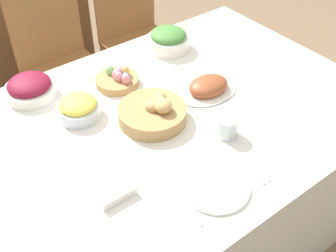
# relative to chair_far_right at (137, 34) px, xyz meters

# --- Properties ---
(ground_plane) EXTENTS (12.00, 12.00, 0.00)m
(ground_plane) POSITION_rel_chair_far_right_xyz_m (-0.55, -0.97, -0.52)
(ground_plane) COLOR #7F664C
(dining_table) EXTENTS (1.87, 1.19, 0.74)m
(dining_table) POSITION_rel_chair_far_right_xyz_m (-0.55, -0.97, -0.15)
(dining_table) COLOR silver
(dining_table) RESTS_ON ground
(chair_far_right) EXTENTS (0.43, 0.43, 0.96)m
(chair_far_right) POSITION_rel_chair_far_right_xyz_m (0.00, 0.00, 0.00)
(chair_far_right) COLOR brown
(chair_far_right) RESTS_ON ground
(chair_far_center) EXTENTS (0.42, 0.42, 0.96)m
(chair_far_center) POSITION_rel_chair_far_right_xyz_m (-0.53, 0.00, 0.00)
(chair_far_center) COLOR brown
(chair_far_center) RESTS_ON ground
(bread_basket) EXTENTS (0.27, 0.27, 0.11)m
(bread_basket) POSITION_rel_chair_far_right_xyz_m (-0.55, -0.95, 0.25)
(bread_basket) COLOR #AD8451
(bread_basket) RESTS_ON dining_table
(egg_basket) EXTENTS (0.19, 0.19, 0.08)m
(egg_basket) POSITION_rel_chair_far_right_xyz_m (-0.53, -0.66, 0.24)
(egg_basket) COLOR #AD8451
(egg_basket) RESTS_ON dining_table
(ham_platter) EXTENTS (0.29, 0.20, 0.07)m
(ham_platter) POSITION_rel_chair_far_right_xyz_m (-0.25, -0.94, 0.24)
(ham_platter) COLOR white
(ham_platter) RESTS_ON dining_table
(pineapple_bowl) EXTENTS (0.18, 0.18, 0.09)m
(pineapple_bowl) POSITION_rel_chair_far_right_xyz_m (-0.78, -0.75, 0.26)
(pineapple_bowl) COLOR silver
(pineapple_bowl) RESTS_ON dining_table
(green_salad_bowl) EXTENTS (0.21, 0.21, 0.11)m
(green_salad_bowl) POSITION_rel_chair_far_right_xyz_m (-0.17, -0.55, 0.27)
(green_salad_bowl) COLOR white
(green_salad_bowl) RESTS_ON dining_table
(beet_salad_bowl) EXTENTS (0.22, 0.22, 0.09)m
(beet_salad_bowl) POSITION_rel_chair_far_right_xyz_m (-0.87, -0.50, 0.26)
(beet_salad_bowl) COLOR white
(beet_salad_bowl) RESTS_ON dining_table
(dinner_plate) EXTENTS (0.23, 0.23, 0.01)m
(dinner_plate) POSITION_rel_chair_far_right_xyz_m (-0.59, -1.37, 0.22)
(dinner_plate) COLOR white
(dinner_plate) RESTS_ON dining_table
(fork) EXTENTS (0.02, 0.18, 0.00)m
(fork) POSITION_rel_chair_far_right_xyz_m (-0.74, -1.37, 0.22)
(fork) COLOR #B7B7BC
(fork) RESTS_ON dining_table
(knife) EXTENTS (0.02, 0.18, 0.00)m
(knife) POSITION_rel_chair_far_right_xyz_m (-0.45, -1.37, 0.22)
(knife) COLOR #B7B7BC
(knife) RESTS_ON dining_table
(spoon) EXTENTS (0.02, 0.18, 0.00)m
(spoon) POSITION_rel_chair_far_right_xyz_m (-0.42, -1.37, 0.22)
(spoon) COLOR #B7B7BC
(spoon) RESTS_ON dining_table
(drinking_cup) EXTENTS (0.08, 0.08, 0.08)m
(drinking_cup) POSITION_rel_chair_far_right_xyz_m (-0.38, -1.20, 0.26)
(drinking_cup) COLOR silver
(drinking_cup) RESTS_ON dining_table
(butter_dish) EXTENTS (0.13, 0.08, 0.03)m
(butter_dish) POSITION_rel_chair_far_right_xyz_m (-0.88, -1.19, 0.23)
(butter_dish) COLOR white
(butter_dish) RESTS_ON dining_table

